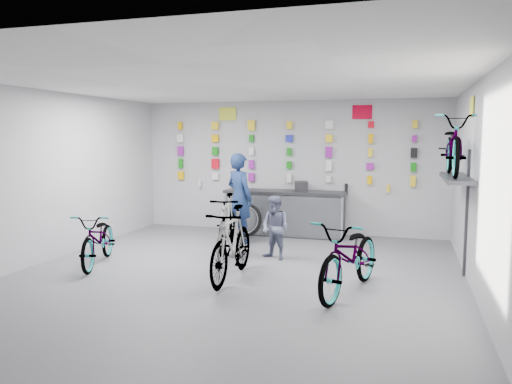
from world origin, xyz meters
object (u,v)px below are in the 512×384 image
(counter, at_px, (285,214))
(bike_right, at_px, (351,256))
(bike_left, at_px, (99,239))
(bike_service, at_px, (227,223))
(customer, at_px, (275,228))
(clerk, at_px, (239,198))
(bike_center, at_px, (232,244))

(counter, height_order, bike_right, bike_right)
(counter, distance_m, bike_right, 4.20)
(bike_left, bearing_deg, bike_service, 23.81)
(bike_left, xyz_separation_m, customer, (2.79, 1.26, 0.12))
(bike_left, bearing_deg, customer, 5.87)
(counter, xyz_separation_m, bike_service, (-0.69, -1.84, 0.06))
(counter, distance_m, customer, 2.21)
(counter, relative_size, bike_right, 1.32)
(bike_service, distance_m, clerk, 0.96)
(counter, distance_m, bike_left, 4.22)
(bike_left, height_order, bike_service, bike_service)
(clerk, bearing_deg, bike_service, 123.65)
(counter, height_order, bike_left, counter)
(clerk, bearing_deg, bike_center, 136.73)
(bike_center, bearing_deg, counter, 89.37)
(counter, relative_size, bike_service, 1.48)
(bike_service, bearing_deg, bike_center, -79.13)
(bike_left, bearing_deg, bike_center, -22.47)
(counter, xyz_separation_m, bike_right, (1.85, -3.78, 0.05))
(bike_left, height_order, customer, customer)
(bike_center, height_order, bike_right, bike_center)
(clerk, height_order, customer, clerk)
(bike_center, relative_size, bike_service, 1.03)
(clerk, bearing_deg, bike_right, 163.22)
(bike_center, relative_size, clerk, 1.01)
(customer, bearing_deg, counter, 123.86)
(bike_center, xyz_separation_m, bike_service, (-0.72, 1.77, -0.02))
(bike_center, bearing_deg, bike_service, 111.04)
(bike_right, relative_size, clerk, 1.10)
(bike_service, height_order, customer, customer)
(bike_left, distance_m, bike_center, 2.48)
(bike_right, bearing_deg, bike_center, -170.66)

